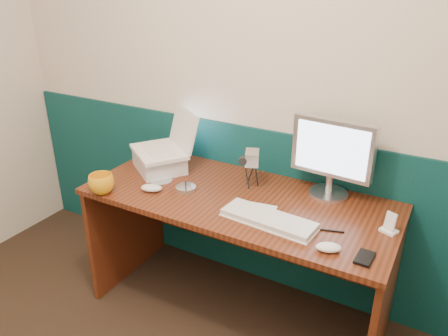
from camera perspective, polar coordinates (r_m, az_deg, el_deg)
The scene contains 18 objects.
back_wall at distance 2.42m, azimuth 4.58°, elevation 10.86°, with size 3.50×0.04×2.50m, color beige.
wainscot at distance 2.68m, azimuth 3.95°, elevation -4.96°, with size 3.48×0.02×1.00m, color #062C2E.
desk at distance 2.45m, azimuth 1.75°, elevation -11.50°, with size 1.60×0.70×0.75m, color #3D1A0B.
laptop_riser at distance 2.57m, azimuth -8.44°, elevation 0.86°, with size 0.29×0.25×0.10m, color silver.
laptop at distance 2.50m, azimuth -8.70°, elevation 4.86°, with size 0.33×0.26×0.28m, color white, non-canonical shape.
monitor at distance 2.25m, azimuth 13.94°, elevation 1.23°, with size 0.41×0.12×0.41m, color silver, non-canonical shape.
keyboard at distance 2.04m, azimuth 5.85°, elevation -6.75°, with size 0.44×0.15×0.03m, color silver.
mouse_right at distance 1.88m, azimuth 13.51°, elevation -10.04°, with size 0.11×0.06×0.04m, color white.
mouse_left at distance 2.33m, azimuth -9.44°, elevation -2.59°, with size 0.11×0.07×0.04m, color silver.
mug at distance 2.35m, azimuth -15.72°, elevation -2.01°, with size 0.13×0.13×0.10m, color orange.
camcorder at distance 2.31m, azimuth 3.66°, elevation 0.07°, with size 0.10×0.14×0.22m, color #AFAEB3, non-canonical shape.
cd_spindle at distance 2.32m, azimuth -5.01°, elevation -2.66°, with size 0.11×0.11×0.02m, color silver.
cd_loose_a at distance 2.45m, azimuth -8.20°, elevation -1.57°, with size 0.12×0.12×0.00m, color #B7BDC8.
pen at distance 2.02m, azimuth 13.40°, elevation -7.92°, with size 0.01×0.01×0.14m, color black.
papers at distance 2.14m, azimuth 4.66°, elevation -5.33°, with size 0.16×0.10×0.00m, color white.
dock at distance 2.09m, azimuth 20.71°, elevation -7.68°, with size 0.07×0.05×0.01m, color white.
music_player at distance 2.07m, azimuth 20.91°, elevation -6.53°, with size 0.05×0.01×0.08m, color white.
pda at distance 1.88m, azimuth 17.88°, elevation -11.10°, with size 0.06×0.11×0.01m, color black.
Camera 1 is at (0.98, -0.39, 1.81)m, focal length 35.00 mm.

